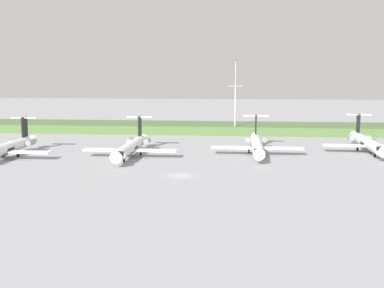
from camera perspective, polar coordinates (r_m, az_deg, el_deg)
name	(u,v)px	position (r m, az deg, el deg)	size (l,w,h in m)	color
ground_plane	(194,152)	(128.63, 0.28, -0.91)	(500.00, 500.00, 0.00)	#939399
grass_berm	(206,128)	(170.54, 1.59, 1.86)	(320.00, 20.00, 2.87)	#4C6B38
regional_jet_second	(7,148)	(126.91, -20.54, -0.41)	(22.81, 31.00, 9.00)	white
regional_jet_third	(131,146)	(122.22, -6.98, -0.25)	(22.81, 31.00, 9.00)	white
regional_jet_fourth	(257,144)	(125.97, 7.46, -0.01)	(22.81, 31.00, 9.00)	white
regional_jet_fifth	(367,142)	(135.97, 19.48, 0.20)	(22.81, 31.00, 9.00)	white
antenna_mast	(235,104)	(161.79, 4.99, 4.58)	(4.40, 0.50, 24.52)	#B2B2B7
safety_cone_front_marker	(91,171)	(104.38, -11.51, -3.10)	(0.44, 0.44, 0.55)	orange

